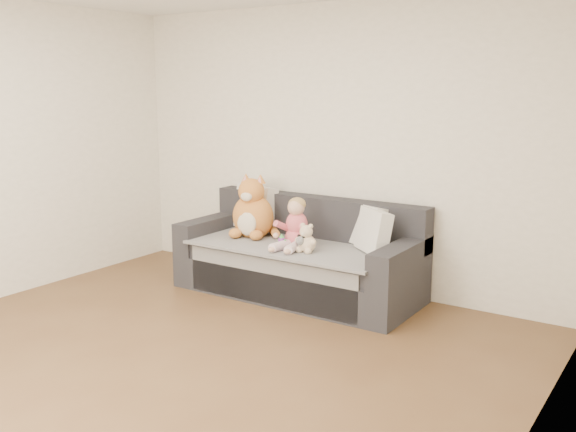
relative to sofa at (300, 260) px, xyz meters
The scene contains 10 objects.
room_shell 1.92m from the sofa, 86.73° to the right, with size 5.00×5.00×5.00m.
sofa is the anchor object (origin of this frame).
cushion_left 0.80m from the sofa, 161.25° to the left, with size 0.51×0.33×0.45m.
cushion_right_back 0.69m from the sofa, 22.25° to the left, with size 0.43×0.34×0.38m.
cushion_right_front 0.78m from the sofa, ahead, with size 0.43×0.39×0.38m.
toddler 0.38m from the sofa, 73.29° to the right, with size 0.31×0.45×0.44m.
plush_cat 0.64m from the sofa, behind, with size 0.50×0.46×0.62m.
teddy_bear 0.43m from the sofa, 48.28° to the right, with size 0.20×0.15×0.26m.
plush_cow 0.39m from the sofa, 49.72° to the right, with size 0.13×0.20×0.16m.
sippy_cup 0.34m from the sofa, 96.88° to the right, with size 0.11×0.08×0.12m.
Camera 1 is at (2.92, -2.67, 1.85)m, focal length 40.00 mm.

